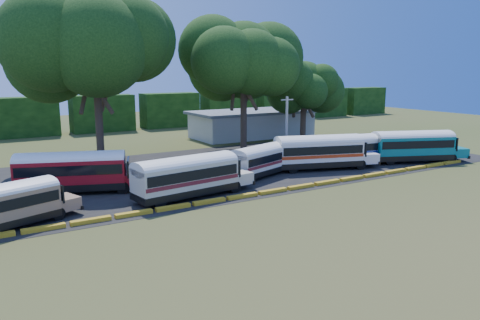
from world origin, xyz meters
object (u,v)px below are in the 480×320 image
bus_teal (414,144)px  tree_west (95,47)px  bus_red (74,169)px  bus_white_red (321,150)px  bus_beige (1,204)px  bus_cream_west (188,174)px

bus_teal → tree_west: 35.93m
tree_west → bus_red: bearing=-115.0°
bus_white_red → tree_west: (-18.78, 14.05, 10.39)m
bus_beige → bus_teal: size_ratio=0.86×
bus_white_red → bus_teal: (11.39, -2.48, 0.00)m
bus_beige → tree_west: (11.04, 17.72, 10.69)m
bus_white_red → tree_west: size_ratio=0.65×
bus_beige → bus_white_red: (29.81, 3.67, 0.30)m
bus_white_red → bus_teal: bus_white_red is taller
bus_red → tree_west: size_ratio=0.63×
bus_red → bus_white_red: bearing=11.6°
bus_cream_west → bus_white_red: size_ratio=0.96×
bus_white_red → tree_west: tree_west is taller
bus_cream_west → bus_teal: 27.64m
bus_red → bus_beige: bearing=-110.8°
bus_red → bus_white_red: 23.98m
bus_cream_west → bus_white_red: bus_white_red is taller
bus_white_red → bus_red: bearing=-171.0°
tree_west → bus_white_red: bearing=-36.8°
bus_beige → bus_red: 9.35m
bus_white_red → tree_west: bearing=160.4°
bus_red → tree_west: tree_west is taller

